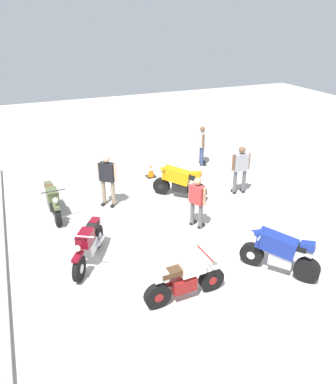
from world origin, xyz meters
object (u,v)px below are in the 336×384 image
Objects in this scene: person_in_red_shirt at (197,200)px; person_in_white_shirt at (202,143)px; motorcycle_maroon_cruiser at (89,244)px; person_in_gray_shirt at (241,167)px; traffic_cone at (151,171)px; motorcycle_orange_sportbike at (179,181)px; motorcycle_cream_vintage at (185,280)px; motorcycle_olive_vintage at (53,201)px; person_in_black_shirt at (107,177)px; motorcycle_blue_sportbike at (279,252)px.

person_in_red_shirt is 5.19m from person_in_white_shirt.
person_in_red_shirt reaches higher than motorcycle_maroon_cruiser.
traffic_cone is (2.59, 2.37, -0.74)m from person_in_gray_shirt.
motorcycle_cream_vintage is (-4.76, 2.03, -0.11)m from motorcycle_orange_sportbike.
motorcycle_olive_vintage is 4.53m from person_in_red_shirt.
motorcycle_maroon_cruiser is at bearing 17.11° from person_in_black_shirt.
motorcycle_cream_vintage is 1.11× the size of person_in_black_shirt.
person_in_white_shirt is (5.06, -5.87, 0.41)m from motorcycle_maroon_cruiser.
motorcycle_orange_sportbike is 0.78× the size of motorcycle_olive_vintage.
person_in_black_shirt is (0.01, -1.79, 0.53)m from motorcycle_olive_vintage.
motorcycle_blue_sportbike reaches higher than motorcycle_maroon_cruiser.
person_in_gray_shirt is at bearing -137.62° from traffic_cone.
person_in_white_shirt reaches higher than motorcycle_orange_sportbike.
person_in_gray_shirt is 3.27× the size of traffic_cone.
motorcycle_olive_vintage is (2.91, 0.50, -0.03)m from motorcycle_maroon_cruiser.
person_in_red_shirt is at bearing 130.48° from person_in_gray_shirt.
person_in_black_shirt is at bearing 91.92° from motorcycle_cream_vintage.
motorcycle_blue_sportbike is (-4.79, -0.49, 0.00)m from motorcycle_orange_sportbike.
person_in_black_shirt is at bearing 87.81° from person_in_gray_shirt.
motorcycle_orange_sportbike is 0.92× the size of person_in_white_shirt.
person_in_gray_shirt is at bearing 139.95° from motorcycle_maroon_cruiser.
person_in_black_shirt reaches higher than motorcycle_cream_vintage.
traffic_cone is at bearing 169.49° from person_in_black_shirt.
person_in_gray_shirt is 4.59m from person_in_black_shirt.
motorcycle_blue_sportbike is (-5.14, -4.68, 0.11)m from motorcycle_olive_vintage.
person_in_gray_shirt reaches higher than person_in_red_shirt.
person_in_black_shirt is 3.15m from person_in_red_shirt.
person_in_red_shirt is at bearing 129.64° from motorcycle_maroon_cruiser.
person_in_black_shirt is (5.12, 0.37, 0.53)m from motorcycle_cream_vintage.
person_in_white_shirt is (3.03, -0.08, -0.06)m from person_in_gray_shirt.
person_in_white_shirt reaches higher than motorcycle_olive_vintage.
person_in_red_shirt reaches higher than motorcycle_orange_sportbike.
person_in_gray_shirt reaches higher than motorcycle_maroon_cruiser.
motorcycle_cream_vintage is 1.18× the size of motorcycle_blue_sportbike.
motorcycle_cream_vintage is 5.93m from person_in_gray_shirt.
motorcycle_maroon_cruiser reaches higher than motorcycle_olive_vintage.
person_in_black_shirt is (5.15, 2.89, 0.42)m from motorcycle_blue_sportbike.
traffic_cone is (1.70, -2.13, -0.76)m from person_in_black_shirt.
person_in_white_shirt is at bearing 57.66° from motorcycle_cream_vintage.
motorcycle_blue_sportbike is at bearing -2.91° from motorcycle_cream_vintage.
traffic_cone is at bearing 174.15° from motorcycle_maroon_cruiser.
person_in_gray_shirt reaches higher than motorcycle_orange_sportbike.
traffic_cone is (4.62, -3.42, -0.26)m from motorcycle_maroon_cruiser.
person_in_black_shirt is 2.83m from traffic_cone.
person_in_red_shirt is at bearing 81.36° from person_in_black_shirt.
motorcycle_maroon_cruiser is 3.51× the size of traffic_cone.
person_in_white_shirt reaches higher than motorcycle_cream_vintage.
person_in_black_shirt is (0.36, 2.40, 0.42)m from motorcycle_orange_sportbike.
motorcycle_blue_sportbike is 7.49m from person_in_white_shirt.
person_in_red_shirt is at bearing -99.99° from person_in_white_shirt.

